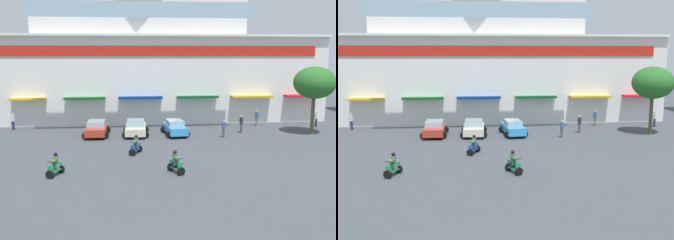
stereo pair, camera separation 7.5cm
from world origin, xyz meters
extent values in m
plane|color=#42474E|center=(0.00, 13.00, 0.00)|extent=(128.00, 128.00, 0.00)
cube|color=white|center=(0.00, 36.58, 4.60)|extent=(40.51, 13.15, 9.21)
cube|color=white|center=(0.00, 37.23, 12.70)|extent=(22.89, 11.84, 6.99)
cube|color=red|center=(0.00, 29.94, 7.72)|extent=(37.27, 0.12, 1.03)
cube|color=white|center=(0.00, 29.90, 9.33)|extent=(40.51, 0.70, 0.24)
cube|color=gold|center=(-11.49, 29.45, 2.96)|extent=(3.51, 1.10, 0.20)
cube|color=#287B35|center=(-5.85, 29.45, 2.96)|extent=(4.14, 1.10, 0.20)
cube|color=#1A458E|center=(-0.18, 29.45, 2.96)|extent=(4.53, 1.10, 0.20)
cube|color=#1D6F38|center=(5.80, 29.45, 2.96)|extent=(4.31, 1.10, 0.20)
cube|color=gold|center=(11.67, 29.45, 2.96)|extent=(4.45, 1.10, 0.20)
cube|color=red|center=(17.15, 29.45, 2.96)|extent=(3.55, 1.10, 0.20)
cube|color=#99B7C6|center=(0.00, 24.70, 11.30)|extent=(20.14, 0.08, 1.40)
cylinder|color=brown|center=(15.58, 23.42, 1.75)|extent=(0.33, 0.33, 3.51)
ellipsoid|color=#296627|center=(15.58, 23.42, 4.83)|extent=(3.76, 3.87, 2.96)
cube|color=#AD3424|center=(-4.38, 24.74, 0.60)|extent=(1.87, 4.31, 0.66)
cube|color=#A0B5C5|center=(-4.38, 24.74, 1.17)|extent=(1.57, 2.17, 0.48)
cylinder|color=black|center=(-5.24, 26.09, 0.30)|extent=(0.60, 0.18, 0.60)
cylinder|color=black|center=(-3.47, 26.05, 0.30)|extent=(0.60, 0.18, 0.60)
cylinder|color=black|center=(-5.30, 23.44, 0.30)|extent=(0.60, 0.18, 0.60)
cylinder|color=black|center=(-3.52, 23.40, 0.30)|extent=(0.60, 0.18, 0.60)
cube|color=beige|center=(-0.81, 24.49, 0.59)|extent=(2.00, 4.02, 0.65)
cube|color=#99B7BE|center=(-0.81, 24.49, 1.19)|extent=(1.66, 2.04, 0.55)
cylinder|color=black|center=(-1.67, 25.76, 0.30)|extent=(0.61, 0.19, 0.60)
cylinder|color=black|center=(0.16, 25.67, 0.30)|extent=(0.61, 0.19, 0.60)
cylinder|color=black|center=(-1.78, 23.32, 0.30)|extent=(0.61, 0.19, 0.60)
cylinder|color=black|center=(0.05, 23.23, 0.30)|extent=(0.61, 0.19, 0.60)
cube|color=#3791CF|center=(2.79, 24.44, 0.60)|extent=(2.03, 4.23, 0.67)
cube|color=#95B5BE|center=(2.79, 24.44, 1.17)|extent=(1.60, 2.17, 0.46)
cylinder|color=black|center=(1.86, 25.63, 0.30)|extent=(0.61, 0.22, 0.60)
cylinder|color=black|center=(3.48, 25.79, 0.30)|extent=(0.61, 0.22, 0.60)
cylinder|color=black|center=(2.11, 23.10, 0.30)|extent=(0.61, 0.22, 0.60)
cylinder|color=black|center=(3.73, 23.26, 0.30)|extent=(0.61, 0.22, 0.60)
cylinder|color=black|center=(-1.26, 17.19, 0.26)|extent=(0.53, 0.35, 0.52)
cylinder|color=black|center=(-0.70, 18.35, 0.26)|extent=(0.53, 0.35, 0.52)
cube|color=#2150A1|center=(-0.98, 17.77, 0.32)|extent=(0.74, 1.14, 0.10)
cube|color=#2150A1|center=(-0.88, 17.98, 0.64)|extent=(0.58, 0.78, 0.28)
cube|color=#2150A1|center=(-1.20, 17.31, 0.46)|extent=(0.35, 0.26, 0.63)
cylinder|color=black|center=(-1.21, 17.29, 0.98)|extent=(0.49, 0.26, 0.04)
cube|color=#424548|center=(-0.92, 17.89, 0.52)|extent=(0.41, 0.39, 0.36)
cylinder|color=#427647|center=(-0.92, 17.89, 0.96)|extent=(0.43, 0.43, 0.52)
sphere|color=black|center=(-0.92, 17.89, 1.33)|extent=(0.25, 0.25, 0.25)
cube|color=#427647|center=(-1.05, 17.63, 0.99)|extent=(0.50, 0.54, 0.10)
cylinder|color=black|center=(-6.29, 12.36, 0.26)|extent=(0.53, 0.34, 0.52)
cylinder|color=black|center=(-5.82, 13.45, 0.26)|extent=(0.53, 0.34, 0.52)
cube|color=#268B55|center=(-6.05, 12.91, 0.32)|extent=(0.68, 1.07, 0.10)
cube|color=#268B55|center=(-5.97, 13.10, 0.67)|extent=(0.54, 0.73, 0.28)
cube|color=#268B55|center=(-6.24, 12.47, 0.47)|extent=(0.35, 0.26, 0.66)
cylinder|color=black|center=(-6.25, 12.45, 1.01)|extent=(0.49, 0.24, 0.04)
cube|color=gray|center=(-6.01, 13.02, 0.55)|extent=(0.41, 0.38, 0.36)
cylinder|color=#4B6F44|center=(-6.01, 13.02, 0.98)|extent=(0.42, 0.42, 0.51)
sphere|color=black|center=(-6.01, 13.02, 1.35)|extent=(0.25, 0.25, 0.25)
cube|color=#4B6F44|center=(-6.11, 12.78, 1.01)|extent=(0.49, 0.54, 0.10)
cylinder|color=black|center=(1.70, 12.16, 0.26)|extent=(0.53, 0.36, 0.52)
cylinder|color=black|center=(1.18, 13.19, 0.26)|extent=(0.53, 0.36, 0.52)
cube|color=#268B4F|center=(1.44, 12.68, 0.32)|extent=(0.71, 1.03, 0.10)
cube|color=#268B4F|center=(1.35, 12.86, 0.69)|extent=(0.56, 0.71, 0.28)
cube|color=#268B4F|center=(1.65, 12.27, 0.49)|extent=(0.35, 0.27, 0.68)
cylinder|color=black|center=(1.66, 12.25, 1.03)|extent=(0.48, 0.27, 0.04)
cube|color=#24223C|center=(1.39, 12.78, 0.57)|extent=(0.41, 0.40, 0.36)
cylinder|color=#49654A|center=(1.39, 12.78, 1.00)|extent=(0.43, 0.43, 0.49)
sphere|color=black|center=(1.39, 12.78, 1.36)|extent=(0.25, 0.25, 0.25)
cube|color=#49654A|center=(1.50, 12.55, 1.03)|extent=(0.50, 0.55, 0.10)
cylinder|color=#444542|center=(9.19, 24.72, 0.46)|extent=(0.21, 0.21, 0.92)
cylinder|color=#2F222B|center=(9.19, 24.72, 1.20)|extent=(0.35, 0.35, 0.56)
sphere|color=tan|center=(9.19, 24.72, 1.59)|extent=(0.21, 0.21, 0.21)
cylinder|color=#2D2453|center=(-12.77, 28.40, 0.44)|extent=(0.28, 0.28, 0.88)
cylinder|color=silver|center=(-12.77, 28.40, 1.19)|extent=(0.45, 0.45, 0.61)
sphere|color=tan|center=(-12.77, 28.40, 1.60)|extent=(0.20, 0.20, 0.20)
cylinder|color=#202B42|center=(17.75, 26.96, 0.42)|extent=(0.28, 0.28, 0.84)
cylinder|color=silver|center=(17.75, 26.96, 1.12)|extent=(0.46, 0.46, 0.56)
sphere|color=tan|center=(17.75, 26.96, 1.52)|extent=(0.23, 0.23, 0.23)
cylinder|color=#48534B|center=(7.03, 22.90, 0.41)|extent=(0.25, 0.25, 0.83)
cylinder|color=#41538F|center=(7.03, 22.90, 1.10)|extent=(0.40, 0.40, 0.54)
sphere|color=tan|center=(7.03, 22.90, 1.47)|extent=(0.20, 0.20, 0.20)
cylinder|color=slate|center=(11.83, 28.10, 0.43)|extent=(0.30, 0.30, 0.86)
cylinder|color=#375086|center=(11.83, 28.10, 1.15)|extent=(0.49, 0.49, 0.58)
sphere|color=tan|center=(11.83, 28.10, 1.55)|extent=(0.24, 0.24, 0.24)
camera|label=1|loc=(-1.56, -11.17, 7.51)|focal=42.18mm
camera|label=2|loc=(-1.48, -11.18, 7.51)|focal=42.18mm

